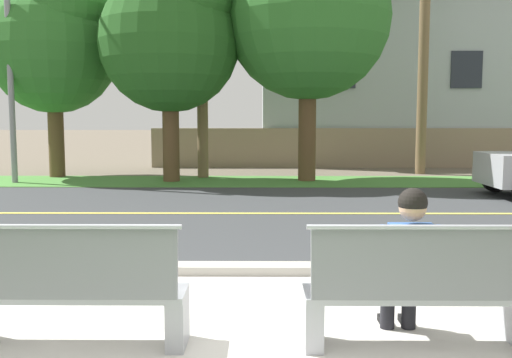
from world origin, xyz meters
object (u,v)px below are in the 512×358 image
(seated_person_blue, at_px, (408,259))
(shade_tree_left, at_px, (173,31))
(streetlamp, at_px, (11,16))
(shade_tree_far_left, at_px, (56,39))
(shade_tree_centre, at_px, (314,4))
(bench_left, at_px, (70,292))
(bench_right, at_px, (420,293))

(seated_person_blue, xyz_separation_m, shade_tree_left, (-3.52, 11.52, 3.43))
(seated_person_blue, xyz_separation_m, streetlamp, (-7.87, 11.41, 3.81))
(shade_tree_far_left, xyz_separation_m, shade_tree_left, (3.61, -1.21, 0.03))
(shade_tree_far_left, bearing_deg, shade_tree_centre, -7.89)
(shade_tree_far_left, relative_size, shade_tree_centre, 0.84)
(seated_person_blue, bearing_deg, streetlamp, 124.61)
(bench_left, distance_m, shade_tree_far_left, 14.14)
(bench_left, relative_size, seated_person_blue, 1.41)
(seated_person_blue, relative_size, shade_tree_centre, 0.17)
(seated_person_blue, bearing_deg, bench_left, -176.29)
(seated_person_blue, bearing_deg, bench_right, -71.74)
(shade_tree_left, bearing_deg, shade_tree_far_left, 161.56)
(bench_left, bearing_deg, shade_tree_centre, 76.23)
(shade_tree_far_left, height_order, shade_tree_centre, shade_tree_centre)
(seated_person_blue, bearing_deg, shade_tree_far_left, 119.27)
(shade_tree_centre, bearing_deg, streetlamp, -177.95)
(shade_tree_left, height_order, shade_tree_centre, shade_tree_centre)
(bench_left, relative_size, streetlamp, 0.22)
(shade_tree_far_left, bearing_deg, streetlamp, -119.24)
(streetlamp, bearing_deg, shade_tree_centre, 2.05)
(streetlamp, relative_size, shade_tree_far_left, 1.27)
(bench_right, height_order, shade_tree_centre, shade_tree_centre)
(bench_right, distance_m, shade_tree_left, 12.76)
(shade_tree_left, bearing_deg, seated_person_blue, -73.02)
(bench_left, xyz_separation_m, bench_right, (2.67, 0.00, 0.00))
(bench_left, height_order, shade_tree_centre, shade_tree_centre)
(seated_person_blue, relative_size, streetlamp, 0.16)
(bench_left, xyz_separation_m, shade_tree_left, (-0.90, 11.69, 3.65))
(bench_left, height_order, shade_tree_left, shade_tree_left)
(bench_right, height_order, shade_tree_left, shade_tree_left)
(bench_left, distance_m, seated_person_blue, 2.63)
(shade_tree_left, relative_size, shade_tree_centre, 0.85)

